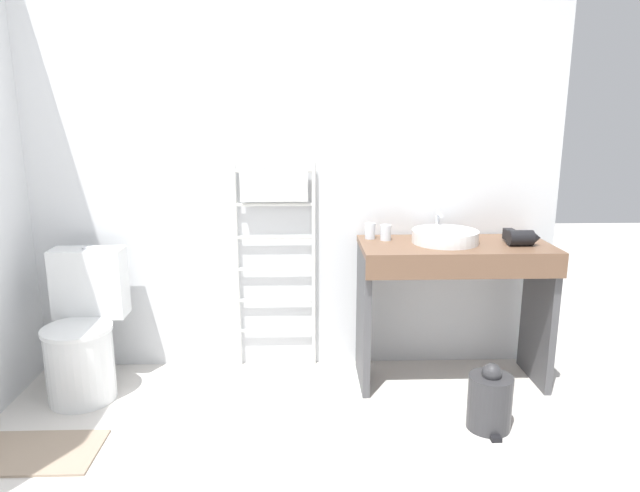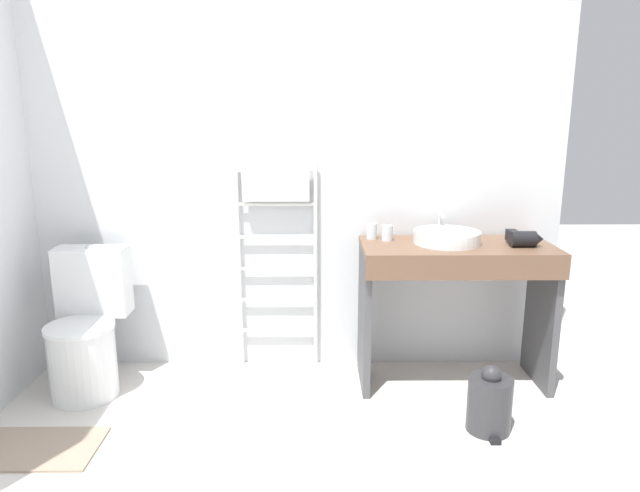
{
  "view_description": "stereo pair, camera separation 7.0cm",
  "coord_description": "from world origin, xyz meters",
  "px_view_note": "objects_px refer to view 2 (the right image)",
  "views": [
    {
      "loc": [
        0.08,
        -1.85,
        1.55
      ],
      "look_at": [
        0.18,
        1.02,
        0.87
      ],
      "focal_mm": 32.0,
      "sensor_mm": 36.0,
      "label": 1
    },
    {
      "loc": [
        0.15,
        -1.85,
        1.55
      ],
      "look_at": [
        0.18,
        1.02,
        0.87
      ],
      "focal_mm": 32.0,
      "sensor_mm": 36.0,
      "label": 2
    }
  ],
  "objects_px": {
    "towel_radiator": "(277,224)",
    "sink_basin": "(447,237)",
    "hair_dryer": "(524,238)",
    "cup_near_edge": "(387,233)",
    "toilet": "(86,333)",
    "cup_near_wall": "(372,231)",
    "trash_bin": "(489,402)"
  },
  "relations": [
    {
      "from": "cup_near_wall",
      "to": "hair_dryer",
      "type": "height_order",
      "value": "cup_near_wall"
    },
    {
      "from": "cup_near_wall",
      "to": "cup_near_edge",
      "type": "height_order",
      "value": "cup_near_wall"
    },
    {
      "from": "hair_dryer",
      "to": "trash_bin",
      "type": "distance_m",
      "value": 0.91
    },
    {
      "from": "hair_dryer",
      "to": "towel_radiator",
      "type": "bearing_deg",
      "value": 168.65
    },
    {
      "from": "towel_radiator",
      "to": "trash_bin",
      "type": "xyz_separation_m",
      "value": [
        1.09,
        -0.76,
        -0.75
      ]
    },
    {
      "from": "hair_dryer",
      "to": "cup_near_edge",
      "type": "bearing_deg",
      "value": 168.58
    },
    {
      "from": "cup_near_wall",
      "to": "hair_dryer",
      "type": "xyz_separation_m",
      "value": [
        0.82,
        -0.19,
        -0.0
      ]
    },
    {
      "from": "toilet",
      "to": "cup_near_edge",
      "type": "distance_m",
      "value": 1.79
    },
    {
      "from": "toilet",
      "to": "cup_near_wall",
      "type": "bearing_deg",
      "value": 7.83
    },
    {
      "from": "toilet",
      "to": "cup_near_wall",
      "type": "height_order",
      "value": "cup_near_wall"
    },
    {
      "from": "toilet",
      "to": "cup_near_edge",
      "type": "bearing_deg",
      "value": 5.99
    },
    {
      "from": "sink_basin",
      "to": "hair_dryer",
      "type": "bearing_deg",
      "value": -9.83
    },
    {
      "from": "trash_bin",
      "to": "cup_near_wall",
      "type": "bearing_deg",
      "value": 128.44
    },
    {
      "from": "toilet",
      "to": "sink_basin",
      "type": "relative_size",
      "value": 2.18
    },
    {
      "from": "sink_basin",
      "to": "cup_near_edge",
      "type": "height_order",
      "value": "cup_near_edge"
    },
    {
      "from": "toilet",
      "to": "trash_bin",
      "type": "bearing_deg",
      "value": -11.84
    },
    {
      "from": "towel_radiator",
      "to": "sink_basin",
      "type": "bearing_deg",
      "value": -11.98
    },
    {
      "from": "toilet",
      "to": "cup_near_wall",
      "type": "distance_m",
      "value": 1.72
    },
    {
      "from": "toilet",
      "to": "towel_radiator",
      "type": "height_order",
      "value": "towel_radiator"
    },
    {
      "from": "trash_bin",
      "to": "hair_dryer",
      "type": "bearing_deg",
      "value": 59.57
    },
    {
      "from": "trash_bin",
      "to": "sink_basin",
      "type": "bearing_deg",
      "value": 102.7
    },
    {
      "from": "toilet",
      "to": "cup_near_edge",
      "type": "xyz_separation_m",
      "value": [
        1.7,
        0.18,
        0.53
      ]
    },
    {
      "from": "sink_basin",
      "to": "cup_near_edge",
      "type": "distance_m",
      "value": 0.33
    },
    {
      "from": "towel_radiator",
      "to": "trash_bin",
      "type": "distance_m",
      "value": 1.53
    },
    {
      "from": "cup_near_edge",
      "to": "cup_near_wall",
      "type": "bearing_deg",
      "value": 152.59
    },
    {
      "from": "cup_near_wall",
      "to": "hair_dryer",
      "type": "distance_m",
      "value": 0.84
    },
    {
      "from": "trash_bin",
      "to": "toilet",
      "type": "bearing_deg",
      "value": 168.16
    },
    {
      "from": "sink_basin",
      "to": "cup_near_wall",
      "type": "distance_m",
      "value": 0.43
    },
    {
      "from": "sink_basin",
      "to": "hair_dryer",
      "type": "height_order",
      "value": "hair_dryer"
    },
    {
      "from": "sink_basin",
      "to": "trash_bin",
      "type": "height_order",
      "value": "sink_basin"
    },
    {
      "from": "hair_dryer",
      "to": "trash_bin",
      "type": "xyz_separation_m",
      "value": [
        -0.28,
        -0.48,
        -0.73
      ]
    },
    {
      "from": "cup_near_wall",
      "to": "hair_dryer",
      "type": "bearing_deg",
      "value": -13.21
    }
  ]
}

